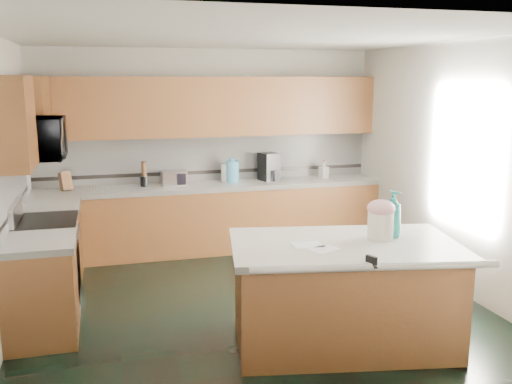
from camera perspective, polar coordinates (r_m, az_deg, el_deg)
name	(u,v)px	position (r m, az deg, el deg)	size (l,w,h in m)	color
floor	(251,305)	(6.02, -0.50, -11.22)	(4.60, 4.60, 0.00)	black
ceiling	(251,36)	(5.58, -0.55, 15.34)	(4.60, 4.60, 0.00)	white
wall_back	(208,149)	(7.89, -4.86, 4.28)	(4.60, 0.04, 2.70)	silver
wall_front	(349,239)	(3.51, 9.28, -4.65)	(4.60, 0.04, 2.70)	silver
wall_right	(455,167)	(6.62, 19.28, 2.35)	(0.04, 4.60, 2.70)	silver
back_base_cab	(213,220)	(7.74, -4.32, -2.77)	(4.60, 0.60, 0.86)	#321807
back_countertop	(213,186)	(7.65, -4.37, 0.58)	(4.60, 0.64, 0.06)	white
back_upper_cab	(209,107)	(7.66, -4.68, 8.50)	(4.60, 0.33, 0.78)	#321807
back_backsplash	(208,158)	(7.87, -4.81, 3.42)	(4.60, 0.02, 0.63)	silver
back_accent_band	(208,172)	(7.89, -4.78, 2.01)	(4.60, 0.01, 0.05)	black
left_base_cab_rear	(53,245)	(6.95, -19.60, -5.05)	(0.60, 0.82, 0.86)	#321807
left_counter_rear	(51,206)	(6.84, -19.85, -1.34)	(0.64, 0.82, 0.06)	white
left_base_cab_front	(41,293)	(5.50, -20.69, -9.41)	(0.60, 0.72, 0.86)	#321807
left_counter_front	(37,243)	(5.36, -21.03, -4.79)	(0.64, 0.72, 0.06)	white
left_backsplash	(11,190)	(6.09, -23.27, 0.23)	(0.02, 2.30, 0.63)	silver
left_accent_band	(14,209)	(6.12, -23.07, -1.56)	(0.01, 2.30, 0.05)	black
left_upper_cab_rear	(32,112)	(6.85, -21.49, 7.45)	(0.33, 1.09, 0.78)	#321807
left_upper_cab_front	(11,123)	(5.20, -23.33, 6.35)	(0.33, 0.72, 0.78)	#321807
range_body	(48,266)	(6.19, -20.10, -6.96)	(0.60, 0.76, 0.88)	#B7B7BC
range_oven_door	(78,267)	(6.18, -17.38, -7.19)	(0.02, 0.68, 0.55)	black
range_cooktop	(44,222)	(6.07, -20.39, -2.82)	(0.62, 0.78, 0.04)	black
range_handle	(79,231)	(6.08, -17.31, -3.77)	(0.02, 0.02, 0.66)	#B7B7BC
range_backguard	(16,212)	(6.07, -22.91, -1.83)	(0.06, 0.76, 0.18)	#B7B7BC
microwave	(38,139)	(5.93, -20.94, 5.01)	(0.73, 0.50, 0.41)	#B7B7BC
island_base	(343,297)	(5.13, 8.71, -10.29)	(1.85, 1.05, 0.86)	#321807
island_top	(345,246)	(4.98, 8.86, -5.36)	(1.95, 1.15, 0.06)	white
island_bullnose	(376,267)	(4.48, 11.90, -7.35)	(0.06, 0.06, 1.95)	white
treat_jar	(380,225)	(5.13, 12.34, -3.28)	(0.23, 0.23, 0.24)	beige
treat_jar_lid	(381,208)	(5.09, 12.41, -1.60)	(0.25, 0.25, 0.15)	#C78791
treat_jar_knob	(381,202)	(5.08, 12.44, -1.03)	(0.03, 0.03, 0.08)	tan
treat_jar_knob_end_l	(377,203)	(5.06, 12.03, -1.06)	(0.04, 0.04, 0.04)	tan
treat_jar_knob_end_r	(386,202)	(5.10, 12.84, -1.00)	(0.04, 0.04, 0.04)	tan
soap_bottle_island	(393,214)	(5.19, 13.50, -2.15)	(0.16, 0.16, 0.41)	teal
paper_sheet_a	(324,249)	(4.76, 6.85, -5.70)	(0.24, 0.18, 0.00)	white
paper_sheet_b	(307,245)	(4.87, 5.16, -5.27)	(0.26, 0.19, 0.00)	white
clamp_body	(371,262)	(4.48, 11.46, -6.83)	(0.03, 0.10, 0.09)	black
clamp_handle	(375,266)	(4.43, 11.80, -7.29)	(0.02, 0.02, 0.07)	black
knife_block	(66,181)	(7.55, -18.51, 1.01)	(0.13, 0.11, 0.23)	#472814
utensil_crock	(144,181)	(7.59, -11.11, 1.06)	(0.11, 0.11, 0.13)	black
utensil_bundle	(144,169)	(7.57, -11.15, 2.28)	(0.06, 0.06, 0.19)	#472814
toaster_oven	(174,178)	(7.59, -8.21, 1.37)	(0.33, 0.22, 0.19)	#B7B7BC
toaster_oven_door	(175,180)	(7.49, -8.10, 1.24)	(0.29, 0.01, 0.15)	black
paper_towel	(225,173)	(7.76, -3.11, 1.88)	(0.11, 0.11, 0.24)	white
paper_towel_base	(225,182)	(7.77, -3.10, 1.05)	(0.16, 0.16, 0.01)	#B7B7BC
water_jug	(232,172)	(7.73, -2.38, 2.05)	(0.18, 0.18, 0.29)	#55ADD7
water_jug_neck	(232,159)	(7.71, -2.39, 3.28)	(0.08, 0.08, 0.04)	#55ADD7
coffee_maker	(269,167)	(7.88, 1.29, 2.55)	(0.22, 0.25, 0.38)	black
coffee_carafe	(270,175)	(7.84, 1.41, 1.68)	(0.16, 0.16, 0.16)	black
soap_bottle_back	(324,170)	(8.13, 6.81, 2.21)	(0.10, 0.11, 0.23)	white
soap_back_cap	(324,161)	(8.11, 6.83, 3.12)	(0.02, 0.02, 0.03)	red
window_light_proxy	(465,156)	(6.42, 20.15, 3.39)	(0.02, 1.40, 1.10)	white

